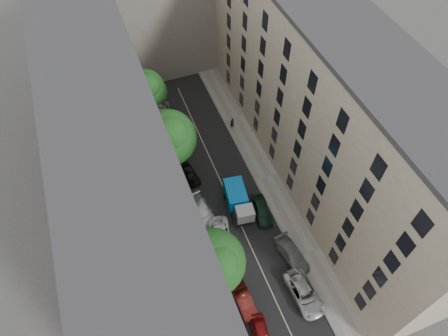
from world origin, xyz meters
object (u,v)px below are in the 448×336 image
tree_near (213,264)px  pedestrian (232,123)px  lamp_post (192,213)px  car_left_2 (221,237)px  car_right_2 (262,210)px  car_right_0 (304,293)px  car_left_3 (203,211)px  car_left_1 (243,300)px  tree_far (147,91)px  car_left_4 (190,174)px  tree_mid (169,139)px  car_left_5 (176,130)px  car_right_1 (292,255)px  tarp_truck (238,200)px  car_left_6 (163,114)px  car_left_0 (261,334)px

tree_near → pedestrian: size_ratio=5.50×
lamp_post → tree_near: bearing=-90.8°
tree_near → pedestrian: bearing=64.0°
car_left_2 → car_right_2: (5.60, 1.45, 0.04)m
car_right_0 → lamp_post: lamp_post is taller
car_right_0 → lamp_post: bearing=124.7°
car_left_3 → car_left_1: bearing=-95.6°
car_left_1 → tree_far: bearing=92.4°
car_left_3 → car_left_4: bearing=79.3°
car_left_3 → lamp_post: 4.62m
car_left_4 → tree_mid: bearing=152.8°
car_left_3 → car_right_2: car_right_2 is taller
car_left_5 → tree_far: size_ratio=0.47×
pedestrian → car_right_1: bearing=77.0°
tarp_truck → car_left_6: (-4.20, 17.30, -0.70)m
car_right_1 → tree_far: 26.81m
car_left_2 → tree_near: (-2.58, -5.06, 5.62)m
tarp_truck → car_left_4: 7.30m
tree_mid → car_left_2: bearing=-77.2°
tarp_truck → tree_far: (-5.93, 16.59, 4.74)m
tree_far → tree_mid: bearing=-88.5°
car_left_6 → tree_far: 5.75m
car_left_2 → tree_near: 7.98m
car_left_1 → tree_near: (-2.24, 2.29, 5.61)m
car_left_2 → car_right_0: (5.60, -8.95, 0.05)m
car_left_0 → car_right_0: size_ratio=0.70×
car_right_0 → car_left_5: bearing=99.8°
car_left_0 → lamp_post: bearing=110.5°
tree_mid → car_left_4: bearing=-18.0°
tarp_truck → car_left_3: tarp_truck is taller
car_left_5 → tree_mid: (-2.27, -7.04, 6.49)m
car_left_6 → pedestrian: size_ratio=2.84×
car_right_2 → tree_mid: bearing=140.8°
car_right_2 → car_right_1: bearing=-74.4°
car_left_0 → car_left_2: car_left_2 is taller
car_left_4 → car_left_0: bearing=-97.7°
lamp_post → pedestrian: size_ratio=4.09×
car_right_0 → pedestrian: size_ratio=3.12×
car_left_2 → pedestrian: bearing=74.2°
car_left_4 → car_left_5: car_left_5 is taller
car_left_6 → car_right_0: 30.28m
car_left_1 → lamp_post: 10.06m
tree_mid → tree_far: 9.99m
car_left_6 → car_left_1: bearing=-82.4°
car_left_4 → car_left_2: bearing=-96.0°
tree_near → pedestrian: 23.35m
tarp_truck → car_right_1: 8.66m
pedestrian → tree_near: bearing=53.9°
car_left_4 → tree_mid: tree_mid is taller
tarp_truck → car_left_1: bearing=-101.0°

